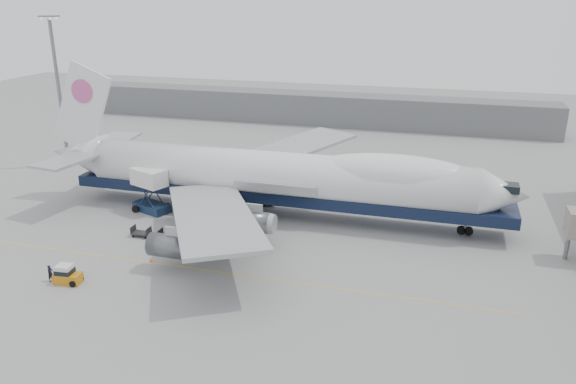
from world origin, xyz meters
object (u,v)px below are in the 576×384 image
(catering_truck, at_px, (150,188))
(ground_worker, at_px, (50,273))
(baggage_tug, at_px, (67,275))
(airliner, at_px, (280,176))

(catering_truck, distance_m, ground_worker, 21.33)
(baggage_tug, distance_m, ground_worker, 1.89)
(airliner, distance_m, ground_worker, 30.90)
(catering_truck, height_order, ground_worker, catering_truck)
(airliner, bearing_deg, ground_worker, -125.72)
(catering_truck, bearing_deg, ground_worker, -69.12)
(ground_worker, bearing_deg, baggage_tug, -79.78)
(catering_truck, distance_m, baggage_tug, 21.21)
(baggage_tug, bearing_deg, airliner, 51.55)
(airliner, xyz_separation_m, ground_worker, (-17.83, -24.79, -4.71))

